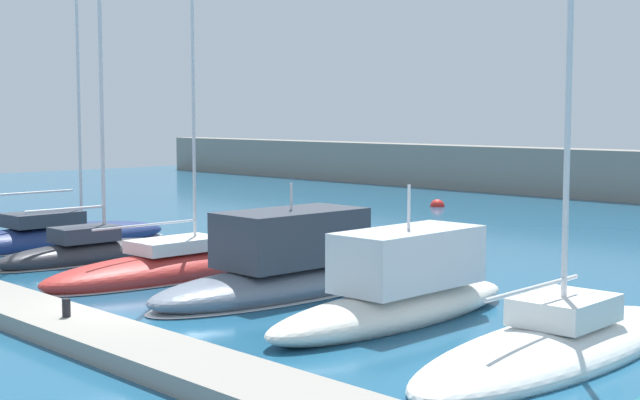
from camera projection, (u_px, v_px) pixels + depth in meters
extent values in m
plane|color=#1E567A|center=(127.00, 322.00, 23.29)|extent=(120.00, 120.00, 0.00)
cube|color=gray|center=(63.00, 324.00, 22.07)|extent=(32.26, 1.97, 0.42)
ellipsoid|color=navy|center=(55.00, 239.00, 36.66)|extent=(2.91, 10.24, 1.21)
ellipsoid|color=silver|center=(55.00, 246.00, 36.68)|extent=(2.94, 10.34, 0.12)
cylinder|color=silver|center=(77.00, 34.00, 36.77)|extent=(0.12, 0.12, 15.11)
cylinder|color=silver|center=(25.00, 193.00, 35.60)|extent=(0.24, 4.11, 0.09)
cube|color=#333842|center=(43.00, 219.00, 36.21)|extent=(1.85, 2.97, 0.52)
ellipsoid|color=#2D2D33|center=(91.00, 254.00, 32.82)|extent=(1.87, 7.22, 0.95)
ellipsoid|color=silver|center=(91.00, 261.00, 32.84)|extent=(1.89, 7.30, 0.12)
cylinder|color=silver|center=(101.00, 77.00, 32.62)|extent=(0.13, 0.13, 11.64)
cylinder|color=silver|center=(66.00, 209.00, 32.02)|extent=(0.10, 3.04, 0.09)
cube|color=#333842|center=(84.00, 234.00, 32.58)|extent=(1.36, 2.22, 0.54)
ellipsoid|color=#B72D28|center=(176.00, 268.00, 29.84)|extent=(3.01, 9.73, 1.13)
ellipsoid|color=silver|center=(176.00, 276.00, 29.86)|extent=(3.04, 9.82, 0.12)
cylinder|color=silver|center=(192.00, 28.00, 29.67)|extent=(0.10, 0.10, 14.41)
cylinder|color=silver|center=(146.00, 225.00, 28.90)|extent=(0.18, 3.83, 0.07)
cube|color=silver|center=(176.00, 245.00, 29.76)|extent=(1.74, 2.98, 0.41)
ellipsoid|color=slate|center=(284.00, 284.00, 26.83)|extent=(2.97, 9.30, 1.10)
ellipsoid|color=silver|center=(284.00, 293.00, 26.85)|extent=(3.00, 9.39, 0.12)
cube|color=#333842|center=(291.00, 237.00, 26.90)|extent=(2.27, 4.41, 1.59)
cube|color=black|center=(320.00, 226.00, 27.67)|extent=(2.03, 1.11, 0.89)
cylinder|color=silver|center=(291.00, 197.00, 26.79)|extent=(0.08, 0.08, 0.79)
ellipsoid|color=silver|center=(395.00, 310.00, 23.20)|extent=(2.53, 8.80, 1.05)
cube|color=silver|center=(408.00, 258.00, 23.44)|extent=(2.03, 4.25, 1.48)
cube|color=black|center=(429.00, 246.00, 24.03)|extent=(1.72, 1.11, 0.83)
cylinder|color=silver|center=(409.00, 207.00, 23.32)|extent=(0.08, 0.08, 1.14)
ellipsoid|color=white|center=(557.00, 349.00, 20.05)|extent=(3.71, 10.27, 1.08)
cylinder|color=silver|center=(534.00, 288.00, 19.15)|extent=(0.35, 3.70, 0.09)
cube|color=silver|center=(565.00, 309.00, 20.20)|extent=(1.85, 2.39, 0.59)
sphere|color=red|center=(437.00, 207.00, 52.64)|extent=(0.84, 0.84, 0.84)
cylinder|color=black|center=(66.00, 308.00, 21.88)|extent=(0.20, 0.20, 0.44)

